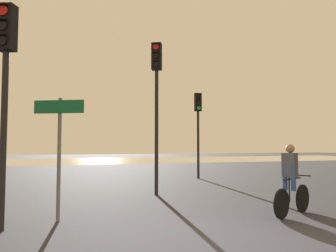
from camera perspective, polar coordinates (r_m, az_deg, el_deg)
The scene contains 7 objects.
ground_plane at distance 5.61m, azimuth 12.98°, elevation -19.74°, with size 120.00×120.00×0.00m, color #28282D.
water_strip at distance 36.45m, azimuth -14.92°, elevation -5.88°, with size 80.00×16.00×0.01m, color #9E937F.
traffic_light_center at distance 10.84m, azimuth -2.01°, elevation 6.36°, with size 0.40×0.42×4.99m.
traffic_light_near_left at distance 7.06m, azimuth -26.47°, elevation 8.47°, with size 0.39×0.41×4.30m.
traffic_light_far_right at distance 16.25m, azimuth 5.26°, elevation 1.28°, with size 0.34×0.36×4.20m.
direction_sign_post at distance 7.30m, azimuth -18.46°, elevation -2.40°, with size 1.00×0.51×2.60m.
cyclist at distance 8.01m, azimuth 20.61°, elevation -8.71°, with size 1.57×0.79×1.62m.
Camera 1 is at (-2.86, -4.56, 1.58)m, focal length 35.00 mm.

